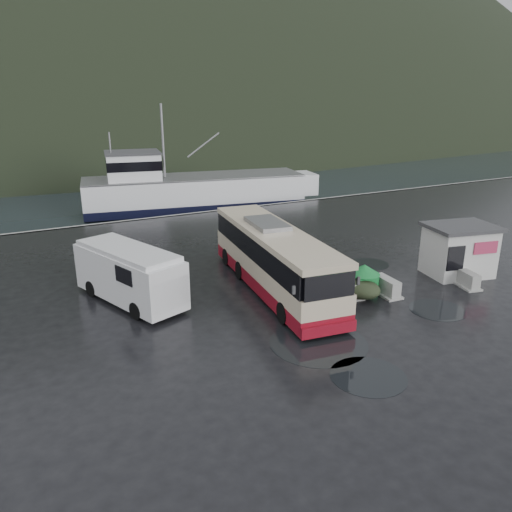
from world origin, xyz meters
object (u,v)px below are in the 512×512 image
dome_tent (356,296)px  waste_bin_left (298,324)px  fishing_trawler (195,195)px  ticket_kiosk (456,274)px  waste_bin_right (363,294)px  white_van (131,301)px  jersey_barrier_b (386,294)px  jersey_barrier_c (466,286)px  coach_bus (274,289)px  jersey_barrier_a (349,295)px

dome_tent → waste_bin_left: bearing=-162.8°
fishing_trawler → ticket_kiosk: bearing=-70.1°
waste_bin_right → ticket_kiosk: size_ratio=0.43×
white_van → waste_bin_left: 8.41m
jersey_barrier_b → white_van: bearing=156.3°
white_van → jersey_barrier_b: size_ratio=3.72×
dome_tent → jersey_barrier_b: (1.48, -0.50, 0.00)m
dome_tent → jersey_barrier_c: size_ratio=1.51×
ticket_kiosk → jersey_barrier_b: (-5.52, -0.48, 0.00)m
ticket_kiosk → fishing_trawler: bearing=111.9°
waste_bin_left → white_van: bearing=134.8°
jersey_barrier_c → dome_tent: bearing=165.1°
coach_bus → dome_tent: coach_bus is taller
jersey_barrier_a → waste_bin_right: bearing=-14.7°
waste_bin_right → dome_tent: waste_bin_right is taller
coach_bus → fishing_trawler: size_ratio=0.48×
waste_bin_left → dome_tent: size_ratio=0.52×
jersey_barrier_a → jersey_barrier_b: bearing=-24.1°
coach_bus → waste_bin_left: bearing=-97.9°
waste_bin_right → ticket_kiosk: 6.54m
jersey_barrier_a → jersey_barrier_c: 6.53m
waste_bin_left → waste_bin_right: bearing=16.6°
jersey_barrier_c → waste_bin_left: bearing=178.5°
coach_bus → waste_bin_right: coach_bus is taller
coach_bus → jersey_barrier_c: coach_bus is taller
jersey_barrier_a → jersey_barrier_b: size_ratio=0.96×
waste_bin_left → jersey_barrier_c: (10.32, -0.26, 0.00)m
ticket_kiosk → jersey_barrier_a: bearing=-170.2°
coach_bus → fishing_trawler: 26.05m
waste_bin_right → ticket_kiosk: bearing=-1.0°
ticket_kiosk → jersey_barrier_c: bearing=-110.0°
white_van → jersey_barrier_a: size_ratio=3.88×
coach_bus → waste_bin_left: coach_bus is taller
dome_tent → jersey_barrier_c: dome_tent is taller
waste_bin_right → fishing_trawler: fishing_trawler is taller
ticket_kiosk → fishing_trawler: fishing_trawler is taller
fishing_trawler → dome_tent: bearing=-84.2°
waste_bin_left → fishing_trawler: bearing=77.8°
ticket_kiosk → jersey_barrier_c: 1.86m
white_van → dome_tent: 11.23m
white_van → dome_tent: (10.23, -4.63, 0.00)m
jersey_barrier_c → fishing_trawler: size_ratio=0.07×
fishing_trawler → coach_bus: bearing=-91.7°
white_van → ticket_kiosk: ticket_kiosk is taller
waste_bin_right → fishing_trawler: (1.64, 28.25, 0.00)m
coach_bus → jersey_barrier_b: size_ratio=6.82×
dome_tent → jersey_barrier_a: (-0.25, 0.28, 0.00)m
jersey_barrier_a → white_van: bearing=156.4°
waste_bin_left → jersey_barrier_b: 5.85m
dome_tent → jersey_barrier_b: bearing=-18.5°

